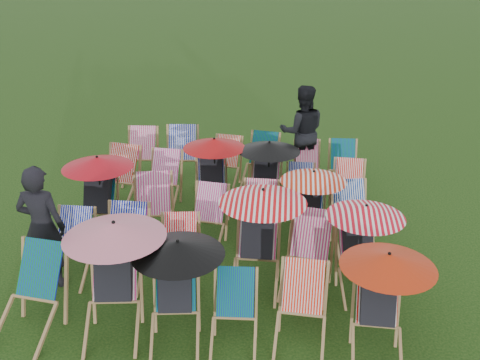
# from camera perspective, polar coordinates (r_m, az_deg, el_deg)

# --- Properties ---
(ground) EXTENTS (100.00, 100.00, 0.00)m
(ground) POSITION_cam_1_polar(r_m,az_deg,el_deg) (8.37, -1.38, -6.85)
(ground) COLOR black
(ground) RESTS_ON ground
(deckchair_0) EXTENTS (0.80, 1.01, 1.00)m
(deckchair_0) POSITION_cam_1_polar(r_m,az_deg,el_deg) (6.84, -21.59, -11.37)
(deckchair_0) COLOR #997447
(deckchair_0) RESTS_ON ground
(deckchair_1) EXTENTS (1.18, 1.26, 1.40)m
(deckchair_1) POSITION_cam_1_polar(r_m,az_deg,el_deg) (6.43, -13.39, -10.10)
(deckchair_1) COLOR #997447
(deckchair_1) RESTS_ON ground
(deckchair_2) EXTENTS (1.05, 1.13, 1.25)m
(deckchair_2) POSITION_cam_1_polar(r_m,az_deg,el_deg) (6.22, -6.88, -11.67)
(deckchair_2) COLOR #997447
(deckchair_2) RESTS_ON ground
(deckchair_3) EXTENTS (0.57, 0.78, 0.83)m
(deckchair_3) POSITION_cam_1_polar(r_m,az_deg,el_deg) (6.22, -0.63, -14.27)
(deckchair_3) COLOR #997447
(deckchair_3) RESTS_ON ground
(deckchair_4) EXTENTS (0.67, 0.88, 0.90)m
(deckchair_4) POSITION_cam_1_polar(r_m,az_deg,el_deg) (6.26, 6.57, -13.76)
(deckchair_4) COLOR #997447
(deckchair_4) RESTS_ON ground
(deckchair_5) EXTENTS (1.04, 1.09, 1.24)m
(deckchair_5) POSITION_cam_1_polar(r_m,az_deg,el_deg) (6.19, 14.77, -12.68)
(deckchair_5) COLOR #997447
(deckchair_5) RESTS_ON ground
(deckchair_6) EXTENTS (0.61, 0.84, 0.90)m
(deckchair_6) POSITION_cam_1_polar(r_m,az_deg,el_deg) (7.76, -17.74, -6.89)
(deckchair_6) COLOR #997447
(deckchair_6) RESTS_ON ground
(deckchair_7) EXTENTS (0.66, 0.92, 0.98)m
(deckchair_7) POSITION_cam_1_polar(r_m,az_deg,el_deg) (7.50, -12.42, -7.01)
(deckchair_7) COLOR #997447
(deckchair_7) RESTS_ON ground
(deckchair_8) EXTENTS (0.67, 0.86, 0.87)m
(deckchair_8) POSITION_cam_1_polar(r_m,az_deg,el_deg) (7.33, -6.44, -7.80)
(deckchair_8) COLOR #997447
(deckchair_8) RESTS_ON ground
(deckchair_9) EXTENTS (1.16, 1.21, 1.37)m
(deckchair_9) POSITION_cam_1_polar(r_m,az_deg,el_deg) (7.08, 1.95, -6.18)
(deckchair_9) COLOR #997447
(deckchair_9) RESTS_ON ground
(deckchair_10) EXTENTS (0.81, 1.01, 0.98)m
(deckchair_10) POSITION_cam_1_polar(r_m,az_deg,el_deg) (7.19, 7.23, -8.00)
(deckchair_10) COLOR #997447
(deckchair_10) RESTS_ON ground
(deckchair_11) EXTENTS (1.02, 1.10, 1.21)m
(deckchair_11) POSITION_cam_1_polar(r_m,az_deg,el_deg) (7.18, 12.81, -7.12)
(deckchair_11) COLOR #997447
(deckchair_11) RESTS_ON ground
(deckchair_12) EXTENTS (1.09, 1.14, 1.29)m
(deckchair_12) POSITION_cam_1_polar(r_m,az_deg,el_deg) (8.62, -15.11, -1.64)
(deckchair_12) COLOR #997447
(deckchair_12) RESTS_ON ground
(deckchair_13) EXTENTS (0.83, 1.03, 1.00)m
(deckchair_13) POSITION_cam_1_polar(r_m,az_deg,el_deg) (8.33, -9.23, -3.40)
(deckchair_13) COLOR #997447
(deckchair_13) RESTS_ON ground
(deckchair_14) EXTENTS (0.70, 0.89, 0.88)m
(deckchair_14) POSITION_cam_1_polar(r_m,az_deg,el_deg) (8.17, -3.65, -4.15)
(deckchair_14) COLOR #997447
(deckchair_14) RESTS_ON ground
(deckchair_15) EXTENTS (0.64, 0.87, 0.91)m
(deckchair_15) POSITION_cam_1_polar(r_m,az_deg,el_deg) (8.20, 2.01, -3.88)
(deckchair_15) COLOR #997447
(deckchair_15) RESTS_ON ground
(deckchair_16) EXTENTS (1.00, 1.05, 1.18)m
(deckchair_16) POSITION_cam_1_polar(r_m,az_deg,el_deg) (8.15, 7.37, -2.95)
(deckchair_16) COLOR #997447
(deckchair_16) RESTS_ON ground
(deckchair_17) EXTENTS (0.78, 0.97, 0.95)m
(deckchair_17) POSITION_cam_1_polar(r_m,az_deg,el_deg) (8.26, 11.96, -4.08)
(deckchair_17) COLOR #997447
(deckchair_17) RESTS_ON ground
(deckchair_18) EXTENTS (0.82, 1.03, 1.01)m
(deckchair_18) POSITION_cam_1_polar(r_m,az_deg,el_deg) (9.64, -13.07, 0.13)
(deckchair_18) COLOR #997447
(deckchair_18) RESTS_ON ground
(deckchair_19) EXTENTS (0.69, 0.91, 0.93)m
(deckchair_19) POSITION_cam_1_polar(r_m,az_deg,el_deg) (9.48, -8.34, -0.14)
(deckchair_19) COLOR #997447
(deckchair_19) RESTS_ON ground
(deckchair_20) EXTENTS (1.07, 1.15, 1.27)m
(deckchair_20) POSITION_cam_1_polar(r_m,az_deg,el_deg) (9.20, -2.96, 0.69)
(deckchair_20) COLOR #997447
(deckchair_20) RESTS_ON ground
(deckchair_21) EXTENTS (1.05, 1.10, 1.25)m
(deckchair_21) POSITION_cam_1_polar(r_m,az_deg,el_deg) (9.10, 2.76, 0.39)
(deckchair_21) COLOR #997447
(deckchair_21) RESTS_ON ground
(deckchair_22) EXTENTS (0.55, 0.76, 0.81)m
(deckchair_22) POSITION_cam_1_polar(r_m,az_deg,el_deg) (9.19, 6.41, -1.24)
(deckchair_22) COLOR #997447
(deckchair_22) RESTS_ON ground
(deckchair_23) EXTENTS (0.65, 0.86, 0.89)m
(deckchair_23) POSITION_cam_1_polar(r_m,az_deg,el_deg) (9.26, 11.50, -1.11)
(deckchair_23) COLOR #997447
(deckchair_23) RESTS_ON ground
(deckchair_24) EXTENTS (0.69, 0.93, 0.98)m
(deckchair_24) POSITION_cam_1_polar(r_m,az_deg,el_deg) (10.63, -10.60, 2.50)
(deckchair_24) COLOR #997447
(deckchair_24) RESTS_ON ground
(deckchair_25) EXTENTS (0.76, 1.00, 1.03)m
(deckchair_25) POSITION_cam_1_polar(r_m,az_deg,el_deg) (10.43, -6.28, 2.49)
(deckchair_25) COLOR #997447
(deckchair_25) RESTS_ON ground
(deckchair_26) EXTENTS (0.72, 0.91, 0.89)m
(deckchair_26) POSITION_cam_1_polar(r_m,az_deg,el_deg) (10.24, -1.71, 1.81)
(deckchair_26) COLOR #997447
(deckchair_26) RESTS_ON ground
(deckchair_27) EXTENTS (0.80, 0.99, 0.95)m
(deckchair_27) POSITION_cam_1_polar(r_m,az_deg,el_deg) (10.24, 2.17, 1.99)
(deckchair_27) COLOR #997447
(deckchair_27) RESTS_ON ground
(deckchair_28) EXTENTS (0.56, 0.78, 0.83)m
(deckchair_28) POSITION_cam_1_polar(r_m,az_deg,el_deg) (10.29, 7.17, 1.54)
(deckchair_28) COLOR #997447
(deckchair_28) RESTS_ON ground
(deckchair_29) EXTENTS (0.59, 0.82, 0.88)m
(deckchair_29) POSITION_cam_1_polar(r_m,az_deg,el_deg) (10.25, 11.00, 1.35)
(deckchair_29) COLOR #997447
(deckchair_29) RESTS_ON ground
(person_left) EXTENTS (0.64, 0.43, 1.73)m
(person_left) POSITION_cam_1_polar(r_m,az_deg,el_deg) (7.50, -20.38, -4.73)
(person_left) COLOR black
(person_left) RESTS_ON ground
(person_rear) EXTENTS (0.97, 0.79, 1.85)m
(person_rear) POSITION_cam_1_polar(r_m,az_deg,el_deg) (10.58, 6.66, 5.14)
(person_rear) COLOR black
(person_rear) RESTS_ON ground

